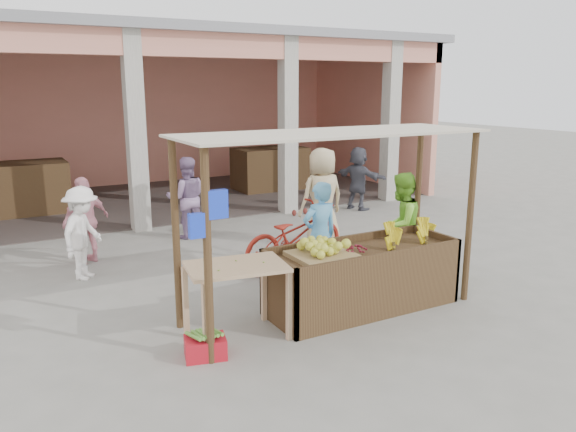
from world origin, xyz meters
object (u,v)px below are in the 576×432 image
red_crate (205,347)px  vendor_blue (320,232)px  fruit_stall (362,280)px  vendor_green (401,222)px  side_table (236,277)px  motorcycle (294,235)px

red_crate → vendor_blue: 2.74m
red_crate → fruit_stall: bearing=21.7°
vendor_green → fruit_stall: bearing=14.1°
side_table → vendor_blue: size_ratio=0.73×
vendor_blue → vendor_green: size_ratio=0.98×
side_table → motorcycle: size_ratio=0.59×
motorcycle → vendor_green: bearing=-144.2°
vendor_blue → motorcycle: size_ratio=0.81×
side_table → vendor_blue: bearing=38.7°
side_table → motorcycle: (1.92, 2.01, -0.23)m
red_crate → vendor_green: bearing=30.8°
fruit_stall → red_crate: 2.40m
red_crate → vendor_blue: size_ratio=0.26×
vendor_green → motorcycle: size_ratio=0.83×
fruit_stall → motorcycle: bearing=88.1°
side_table → vendor_green: bearing=23.7°
side_table → vendor_blue: (1.79, 1.02, 0.08)m
side_table → red_crate: bearing=-143.4°
fruit_stall → side_table: (-1.85, -0.04, 0.38)m
red_crate → side_table: bearing=41.8°
vendor_green → motorcycle: vendor_green is taller
side_table → red_crate: size_ratio=2.76×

